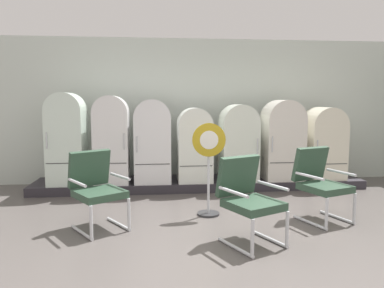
{
  "coord_description": "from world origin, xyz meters",
  "views": [
    {
      "loc": [
        -0.83,
        -3.76,
        1.63
      ],
      "look_at": [
        -0.18,
        2.75,
        0.86
      ],
      "focal_mm": 34.37,
      "sensor_mm": 36.0,
      "label": 1
    }
  ],
  "objects": [
    {
      "name": "refrigerator_1",
      "position": [
        -1.61,
        2.89,
        0.99
      ],
      "size": [
        0.61,
        0.63,
        1.57
      ],
      "color": "white",
      "rests_on": "display_plinth"
    },
    {
      "name": "ground",
      "position": [
        0.0,
        0.0,
        -0.03
      ],
      "size": [
        12.0,
        10.0,
        0.05
      ],
      "primitive_type": "cube",
      "color": "#534D4A"
    },
    {
      "name": "sign_stand",
      "position": [
        -0.08,
        1.31,
        0.65
      ],
      "size": [
        0.47,
        0.32,
        1.33
      ],
      "color": "#2D2D30",
      "rests_on": "ground"
    },
    {
      "name": "armchair_left",
      "position": [
        -1.59,
        0.93,
        0.55
      ],
      "size": [
        0.82,
        0.86,
        0.99
      ],
      "color": "silver",
      "rests_on": "ground"
    },
    {
      "name": "display_plinth",
      "position": [
        0.0,
        3.02,
        0.08
      ],
      "size": [
        6.12,
        0.95,
        0.16
      ],
      "primitive_type": "cube",
      "color": "#2D2A30",
      "rests_on": "ground"
    },
    {
      "name": "back_wall",
      "position": [
        0.0,
        3.66,
        1.44
      ],
      "size": [
        11.76,
        0.12,
        2.85
      ],
      "color": "silver",
      "rests_on": "ground"
    },
    {
      "name": "refrigerator_0",
      "position": [
        -2.4,
        2.91,
        1.02
      ],
      "size": [
        0.62,
        0.66,
        1.62
      ],
      "color": "silver",
      "rests_on": "display_plinth"
    },
    {
      "name": "refrigerator_2",
      "position": [
        -0.88,
        2.9,
        0.95
      ],
      "size": [
        0.65,
        0.64,
        1.5
      ],
      "color": "white",
      "rests_on": "display_plinth"
    },
    {
      "name": "armchair_right",
      "position": [
        1.41,
        0.97,
        0.55
      ],
      "size": [
        0.76,
        0.82,
        0.99
      ],
      "color": "silver",
      "rests_on": "ground"
    },
    {
      "name": "refrigerator_5",
      "position": [
        1.55,
        2.9,
        0.94
      ],
      "size": [
        0.71,
        0.65,
        1.49
      ],
      "color": "silver",
      "rests_on": "display_plinth"
    },
    {
      "name": "armchair_center",
      "position": [
        0.22,
        0.27,
        0.55
      ],
      "size": [
        0.79,
        0.84,
        0.99
      ],
      "color": "silver",
      "rests_on": "ground"
    },
    {
      "name": "refrigerator_3",
      "position": [
        -0.12,
        2.89,
        0.87
      ],
      "size": [
        0.62,
        0.62,
        1.35
      ],
      "color": "white",
      "rests_on": "display_plinth"
    },
    {
      "name": "refrigerator_4",
      "position": [
        0.71,
        2.91,
        0.9
      ],
      "size": [
        0.67,
        0.68,
        1.41
      ],
      "color": "silver",
      "rests_on": "display_plinth"
    },
    {
      "name": "refrigerator_6",
      "position": [
        2.37,
        2.92,
        0.87
      ],
      "size": [
        0.68,
        0.69,
        1.36
      ],
      "color": "silver",
      "rests_on": "display_plinth"
    }
  ]
}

